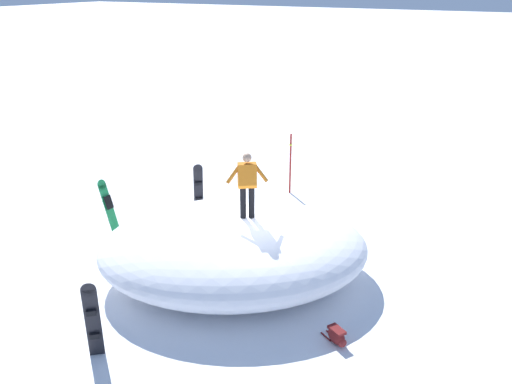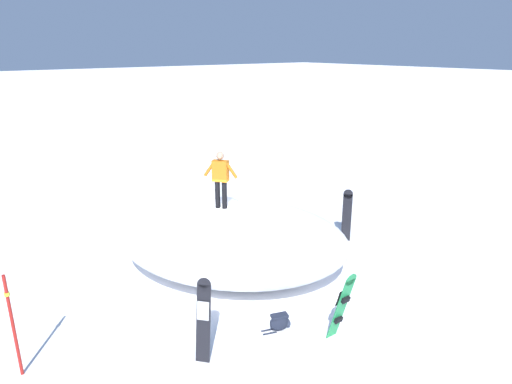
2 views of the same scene
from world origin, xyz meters
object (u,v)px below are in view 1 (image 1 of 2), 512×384
object	(u,v)px
snowboarder_standing	(247,182)
snowboard_secondary_upright	(109,208)
snowboard_primary_upright	(198,188)
snowboard_tertiary_upright	(92,319)
backpack_near	(157,228)
trail_marker_pole	(290,163)
backpack_far	(337,336)

from	to	relation	value
snowboarder_standing	snowboard_secondary_upright	bearing A→B (deg)	87.95
snowboarder_standing	snowboard_primary_upright	xyz separation A→B (m)	(2.63, 3.22, -1.68)
snowboard_secondary_upright	snowboard_tertiary_upright	bearing A→B (deg)	-140.39
snowboard_tertiary_upright	backpack_near	size ratio (longest dim) A/B	2.51
snowboard_tertiary_upright	snowboard_primary_upright	bearing A→B (deg)	17.33
snowboard_primary_upright	trail_marker_pole	size ratio (longest dim) A/B	0.81
snowboarder_standing	backpack_near	world-z (taller)	snowboarder_standing
snowboarder_standing	snowboard_tertiary_upright	bearing A→B (deg)	163.68
snowboard_secondary_upright	snowboard_tertiary_upright	world-z (taller)	snowboard_secondary_upright
snowboard_primary_upright	backpack_near	world-z (taller)	snowboard_primary_upright
snowboard_tertiary_upright	backpack_far	bearing A→B (deg)	-56.65
snowboard_secondary_upright	snowboarder_standing	bearing A→B (deg)	-92.05
snowboard_tertiary_upright	backpack_near	bearing A→B (deg)	25.66
backpack_far	trail_marker_pole	distance (m)	8.24
snowboard_secondary_upright	backpack_far	xyz separation A→B (m)	(-1.51, -7.40, -0.69)
snowboarder_standing	backpack_near	xyz separation A→B (m)	(0.88, 3.49, -2.35)
backpack_near	backpack_far	size ratio (longest dim) A/B	1.00
trail_marker_pole	backpack_far	bearing A→B (deg)	-148.20
snowboarder_standing	backpack_far	world-z (taller)	snowboarder_standing
snowboard_tertiary_upright	snowboard_secondary_upright	bearing A→B (deg)	39.61
snowboard_secondary_upright	trail_marker_pole	bearing A→B (deg)	-29.48
backpack_near	trail_marker_pole	xyz separation A→B (m)	(4.74, -1.99, 0.89)
snowboard_secondary_upright	backpack_far	distance (m)	7.58
backpack_far	trail_marker_pole	size ratio (longest dim) A/B	0.32
snowboard_primary_upright	backpack_near	bearing A→B (deg)	171.27
snowboard_primary_upright	snowboard_secondary_upright	bearing A→B (deg)	151.14
snowboard_tertiary_upright	trail_marker_pole	world-z (taller)	trail_marker_pole
backpack_far	trail_marker_pole	bearing A→B (deg)	31.80
snowboard_primary_upright	backpack_near	xyz separation A→B (m)	(-1.75, 0.27, -0.68)
snowboard_secondary_upright	snowboard_tertiary_upright	distance (m)	5.36
backpack_far	snowboard_tertiary_upright	bearing A→B (deg)	123.35
snowboarder_standing	snowboard_tertiary_upright	world-z (taller)	snowboarder_standing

